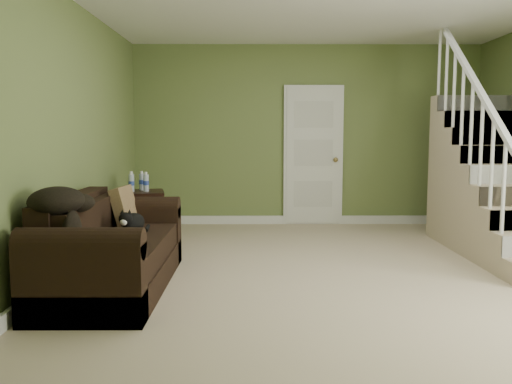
{
  "coord_description": "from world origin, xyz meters",
  "views": [
    {
      "loc": [
        -0.77,
        -5.17,
        1.34
      ],
      "look_at": [
        -0.75,
        0.13,
        0.76
      ],
      "focal_mm": 38.0,
      "sensor_mm": 36.0,
      "label": 1
    }
  ],
  "objects_px": {
    "sofa": "(109,253)",
    "side_table": "(141,217)",
    "banana": "(107,249)",
    "cat": "(132,223)"
  },
  "relations": [
    {
      "from": "sofa",
      "to": "side_table",
      "type": "relative_size",
      "value": 2.32
    },
    {
      "from": "banana",
      "to": "sofa",
      "type": "bearing_deg",
      "value": 67.0
    },
    {
      "from": "banana",
      "to": "cat",
      "type": "bearing_deg",
      "value": 52.67
    },
    {
      "from": "cat",
      "to": "side_table",
      "type": "bearing_deg",
      "value": 107.66
    },
    {
      "from": "cat",
      "to": "sofa",
      "type": "bearing_deg",
      "value": -112.52
    },
    {
      "from": "cat",
      "to": "banana",
      "type": "bearing_deg",
      "value": -81.93
    },
    {
      "from": "sofa",
      "to": "banana",
      "type": "height_order",
      "value": "sofa"
    },
    {
      "from": "cat",
      "to": "banana",
      "type": "relative_size",
      "value": 2.32
    },
    {
      "from": "sofa",
      "to": "cat",
      "type": "height_order",
      "value": "sofa"
    },
    {
      "from": "side_table",
      "to": "banana",
      "type": "height_order",
      "value": "side_table"
    }
  ]
}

